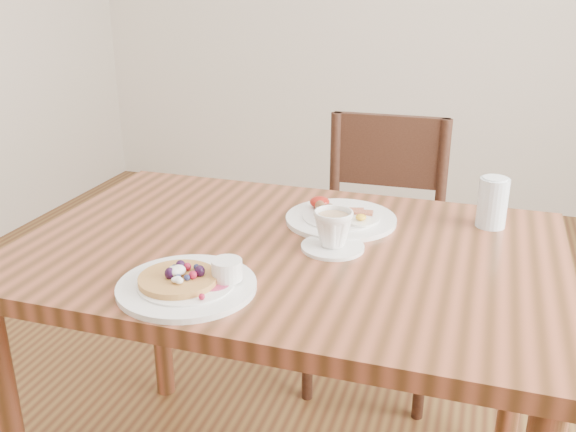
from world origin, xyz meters
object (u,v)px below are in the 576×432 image
object	(u,v)px
dining_table	(288,285)
water_glass	(493,203)
pancake_plate	(189,282)
teacup_saucer	(333,232)
chair_far	(379,240)
breakfast_plate	(339,217)

from	to	relation	value
dining_table	water_glass	size ratio (longest dim) A/B	10.03
pancake_plate	teacup_saucer	size ratio (longest dim) A/B	1.93
chair_far	breakfast_plate	distance (m)	0.58
dining_table	teacup_saucer	xyz separation A→B (m)	(0.10, 0.01, 0.14)
dining_table	teacup_saucer	size ratio (longest dim) A/B	8.57
breakfast_plate	chair_far	bearing A→B (deg)	87.82
teacup_saucer	water_glass	distance (m)	0.41
chair_far	teacup_saucer	size ratio (longest dim) A/B	6.29
breakfast_plate	water_glass	world-z (taller)	water_glass
chair_far	pancake_plate	xyz separation A→B (m)	(-0.21, -0.95, 0.27)
pancake_plate	breakfast_plate	size ratio (longest dim) A/B	1.00
dining_table	chair_far	size ratio (longest dim) A/B	1.36
water_glass	chair_far	bearing A→B (deg)	127.54
dining_table	chair_far	bearing A→B (deg)	82.17
breakfast_plate	teacup_saucer	bearing A→B (deg)	-81.46
dining_table	pancake_plate	bearing A→B (deg)	-114.60
breakfast_plate	teacup_saucer	distance (m)	0.17
dining_table	pancake_plate	size ratio (longest dim) A/B	4.44
teacup_saucer	water_glass	bearing A→B (deg)	36.64
dining_table	teacup_saucer	world-z (taller)	teacup_saucer
breakfast_plate	teacup_saucer	world-z (taller)	teacup_saucer
chair_far	teacup_saucer	bearing A→B (deg)	88.61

